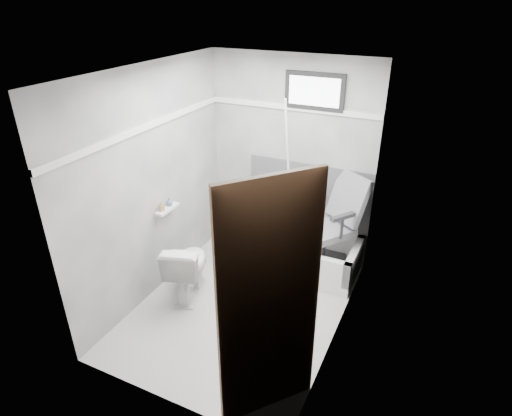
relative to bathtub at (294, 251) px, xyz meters
The scene contains 19 objects.
floor 0.98m from the bathtub, 103.89° to the right, with size 2.60×2.60×0.00m, color silver.
ceiling 2.39m from the bathtub, 103.89° to the right, with size 2.60×2.60×0.00m, color silver.
wall_back 1.08m from the bathtub, 121.87° to the left, with size 2.00×0.02×2.40m, color slate.
wall_front 2.45m from the bathtub, 95.89° to the right, with size 2.00×0.02×2.40m, color slate.
wall_left 1.83m from the bathtub, 142.91° to the right, with size 0.02×2.60×2.40m, color slate.
wall_right 1.56m from the bathtub, 50.38° to the right, with size 0.02×2.60×2.40m, color slate.
bathtub is the anchor object (origin of this frame).
office_chair 0.57m from the bathtub, ahead, with size 0.63×0.63×1.09m, color slate, non-canonical shape.
toilet 1.31m from the bathtub, 130.84° to the right, with size 0.38×0.69×0.67m, color white.
door 2.46m from the bathtub, 71.25° to the right, with size 0.78×0.78×2.00m, color brown, non-canonical shape.
window 1.84m from the bathtub, 86.78° to the left, with size 0.66×0.04×0.40m, color black, non-canonical shape.
backerboard 0.69m from the bathtub, 86.82° to the left, with size 1.50×0.02×0.78m, color #4C4C4F.
trim_back 1.67m from the bathtub, 122.79° to the left, with size 2.00×0.02×0.06m, color white.
trim_left 2.22m from the bathtub, 142.61° to the right, with size 0.02×2.60×0.06m, color white.
pole 0.86m from the bathtub, 139.17° to the left, with size 0.02×0.02×1.95m, color white.
shelf 1.58m from the bathtub, 144.59° to the right, with size 0.10×0.32×0.03m, color white.
soap_bottle_a 1.66m from the bathtub, 142.29° to the right, with size 0.05×0.05×0.11m, color #9C844E.
soap_bottle_b 1.59m from the bathtub, 146.84° to the right, with size 0.07×0.07×0.09m, color slate.
faucet 0.65m from the bathtub, 141.67° to the left, with size 0.26×0.10×0.16m, color silver, non-canonical shape.
Camera 1 is at (1.65, -3.16, 2.98)m, focal length 30.00 mm.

